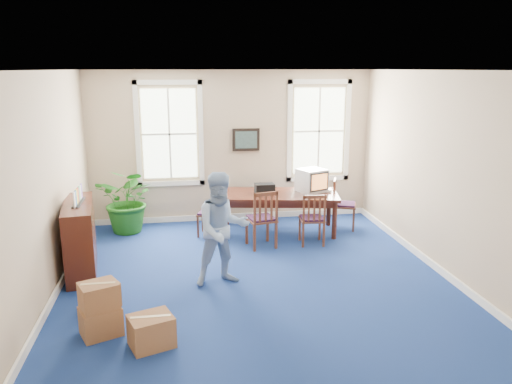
{
  "coord_description": "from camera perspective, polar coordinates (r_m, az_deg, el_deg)",
  "views": [
    {
      "loc": [
        -1.15,
        -7.24,
        3.22
      ],
      "look_at": [
        0.1,
        0.6,
        1.25
      ],
      "focal_mm": 35.0,
      "sensor_mm": 36.0,
      "label": 1
    }
  ],
  "objects": [
    {
      "name": "floor",
      "position": [
        8.01,
        -0.03,
        -9.77
      ],
      "size": [
        6.5,
        6.5,
        0.0
      ],
      "primitive_type": "plane",
      "color": "navy",
      "rests_on": "ground"
    },
    {
      "name": "ceiling",
      "position": [
        7.34,
        -0.03,
        13.77
      ],
      "size": [
        6.5,
        6.5,
        0.0
      ],
      "primitive_type": "plane",
      "rotation": [
        3.14,
        0.0,
        0.0
      ],
      "color": "white",
      "rests_on": "ground"
    },
    {
      "name": "wall_back",
      "position": [
        10.68,
        -2.78,
        5.19
      ],
      "size": [
        6.5,
        0.0,
        6.5
      ],
      "primitive_type": "plane",
      "rotation": [
        1.57,
        0.0,
        0.0
      ],
      "color": "tan",
      "rests_on": "ground"
    },
    {
      "name": "wall_front",
      "position": [
        4.46,
        6.58,
        -7.48
      ],
      "size": [
        6.5,
        0.0,
        6.5
      ],
      "primitive_type": "plane",
      "rotation": [
        -1.57,
        0.0,
        0.0
      ],
      "color": "tan",
      "rests_on": "ground"
    },
    {
      "name": "wall_left",
      "position": [
        7.65,
        -22.82,
        0.59
      ],
      "size": [
        0.0,
        6.5,
        6.5
      ],
      "primitive_type": "plane",
      "rotation": [
        1.57,
        0.0,
        1.57
      ],
      "color": "tan",
      "rests_on": "ground"
    },
    {
      "name": "wall_right",
      "position": [
        8.51,
        20.37,
        2.07
      ],
      "size": [
        0.0,
        6.5,
        6.5
      ],
      "primitive_type": "plane",
      "rotation": [
        1.57,
        0.0,
        -1.57
      ],
      "color": "tan",
      "rests_on": "ground"
    },
    {
      "name": "baseboard_back",
      "position": [
        10.99,
        -2.67,
        -2.79
      ],
      "size": [
        6.0,
        0.04,
        0.12
      ],
      "primitive_type": "cube",
      "color": "white",
      "rests_on": "ground"
    },
    {
      "name": "baseboard_left",
      "position": [
        8.11,
        -21.58,
        -10.04
      ],
      "size": [
        0.04,
        6.5,
        0.12
      ],
      "primitive_type": "cube",
      "color": "white",
      "rests_on": "ground"
    },
    {
      "name": "baseboard_right",
      "position": [
        8.91,
        19.36,
        -7.66
      ],
      "size": [
        0.04,
        6.5,
        0.12
      ],
      "primitive_type": "cube",
      "color": "white",
      "rests_on": "ground"
    },
    {
      "name": "window_left",
      "position": [
        10.56,
        -9.86,
        6.55
      ],
      "size": [
        1.4,
        0.12,
        2.2
      ],
      "primitive_type": null,
      "color": "white",
      "rests_on": "ground"
    },
    {
      "name": "window_right",
      "position": [
        10.99,
        7.18,
        6.93
      ],
      "size": [
        1.4,
        0.12,
        2.2
      ],
      "primitive_type": null,
      "color": "white",
      "rests_on": "ground"
    },
    {
      "name": "wall_picture",
      "position": [
        10.65,
        -1.15,
        6.0
      ],
      "size": [
        0.58,
        0.06,
        0.48
      ],
      "primitive_type": null,
      "color": "black",
      "rests_on": "ground"
    },
    {
      "name": "conference_table",
      "position": [
        10.06,
        2.53,
        -2.35
      ],
      "size": [
        2.5,
        1.46,
        0.8
      ],
      "primitive_type": null,
      "rotation": [
        0.0,
        0.0,
        -0.17
      ],
      "color": "#411A10",
      "rests_on": "ground"
    },
    {
      "name": "crt_tv",
      "position": [
        10.12,
        6.38,
        1.35
      ],
      "size": [
        0.68,
        0.7,
        0.46
      ],
      "primitive_type": null,
      "rotation": [
        0.0,
        0.0,
        0.41
      ],
      "color": "#B7B7BC",
      "rests_on": "conference_table"
    },
    {
      "name": "game_console",
      "position": [
        10.2,
        8.16,
        0.23
      ],
      "size": [
        0.21,
        0.24,
        0.05
      ],
      "primitive_type": "cube",
      "rotation": [
        0.0,
        0.0,
        -0.26
      ],
      "color": "white",
      "rests_on": "conference_table"
    },
    {
      "name": "equipment_bag",
      "position": [
        9.94,
        0.99,
        0.42
      ],
      "size": [
        0.39,
        0.26,
        0.19
      ],
      "primitive_type": "cube",
      "rotation": [
        0.0,
        0.0,
        0.04
      ],
      "color": "black",
      "rests_on": "conference_table"
    },
    {
      "name": "chair_near_left",
      "position": [
        9.18,
        0.6,
        -3.01
      ],
      "size": [
        0.58,
        0.58,
        1.09
      ],
      "primitive_type": null,
      "rotation": [
        0.0,
        0.0,
        3.34
      ],
      "color": "brown",
      "rests_on": "ground"
    },
    {
      "name": "chair_near_right",
      "position": [
        9.4,
        6.4,
        -2.99
      ],
      "size": [
        0.48,
        0.48,
        1.0
      ],
      "primitive_type": null,
      "rotation": [
        0.0,
        0.0,
        3.06
      ],
      "color": "brown",
      "rests_on": "ground"
    },
    {
      "name": "chair_end_left",
      "position": [
        9.87,
        -5.41,
        -2.36
      ],
      "size": [
        0.52,
        0.52,
        0.92
      ],
      "primitive_type": null,
      "rotation": [
        0.0,
        0.0,
        -1.89
      ],
      "color": "brown",
      "rests_on": "ground"
    },
    {
      "name": "chair_end_right",
      "position": [
        10.39,
        10.08,
        -1.38
      ],
      "size": [
        0.6,
        0.6,
        1.03
      ],
      "primitive_type": null,
      "rotation": [
        0.0,
        0.0,
        1.2
      ],
      "color": "brown",
      "rests_on": "ground"
    },
    {
      "name": "man",
      "position": [
        7.54,
        -3.86,
        -4.25
      ],
      "size": [
        0.96,
        0.81,
        1.74
      ],
      "primitive_type": "imported",
      "rotation": [
        0.0,
        0.0,
        0.19
      ],
      "color": "#8CA8CD",
      "rests_on": "ground"
    },
    {
      "name": "credenza",
      "position": [
        8.53,
        -19.46,
        -4.78
      ],
      "size": [
        0.65,
        1.58,
        1.2
      ],
      "primitive_type": "cube",
      "rotation": [
        0.0,
        0.0,
        0.14
      ],
      "color": "#411A10",
      "rests_on": "ground"
    },
    {
      "name": "brochure_rack",
      "position": [
        8.33,
        -19.72,
        0.01
      ],
      "size": [
        0.24,
        0.61,
        0.26
      ],
      "primitive_type": null,
      "rotation": [
        0.0,
        0.0,
        -0.23
      ],
      "color": "#99999E",
      "rests_on": "credenza"
    },
    {
      "name": "potted_plant",
      "position": [
        10.28,
        -14.32,
        -0.9
      ],
      "size": [
        1.52,
        1.44,
        1.33
      ],
      "primitive_type": "imported",
      "rotation": [
        0.0,
        0.0,
        -0.42
      ],
      "color": "#175312",
      "rests_on": "ground"
    },
    {
      "name": "cardboard_boxes",
      "position": [
        6.64,
        -15.74,
        -12.17
      ],
      "size": [
        1.66,
        1.66,
        0.72
      ],
      "primitive_type": null,
      "rotation": [
        0.0,
        0.0,
        0.42
      ],
      "color": "#96633C",
      "rests_on": "ground"
    }
  ]
}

